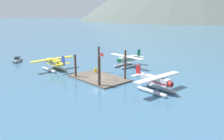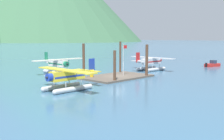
# 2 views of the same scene
# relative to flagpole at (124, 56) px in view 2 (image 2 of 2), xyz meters

# --- Properties ---
(ground_plane) EXTENTS (1200.00, 1200.00, 0.00)m
(ground_plane) POSITION_rel_flagpole_xyz_m (-1.22, 0.47, -3.64)
(ground_plane) COLOR #38607F
(dock_platform) EXTENTS (11.62, 7.12, 0.30)m
(dock_platform) POSITION_rel_flagpole_xyz_m (-1.22, 0.47, -3.49)
(dock_platform) COLOR brown
(dock_platform) RESTS_ON ground
(piling_near_left) EXTENTS (0.41, 0.41, 4.80)m
(piling_near_left) POSITION_rel_flagpole_xyz_m (-4.91, -2.55, -1.24)
(piling_near_left) COLOR #4C3323
(piling_near_left) RESTS_ON ground
(piling_near_right) EXTENTS (0.48, 0.48, 5.54)m
(piling_near_right) POSITION_rel_flagpole_xyz_m (2.77, -2.73, -0.87)
(piling_near_right) COLOR #4C3323
(piling_near_right) RESTS_ON ground
(piling_far_left) EXTENTS (0.42, 0.42, 5.74)m
(piling_far_left) POSITION_rel_flagpole_xyz_m (-5.47, 3.99, -0.77)
(piling_far_left) COLOR #4C3323
(piling_far_left) RESTS_ON ground
(piling_far_right) EXTENTS (0.37, 0.37, 5.99)m
(piling_far_right) POSITION_rel_flagpole_xyz_m (3.00, 3.58, -0.65)
(piling_far_right) COLOR #4C3323
(piling_far_right) RESTS_ON ground
(flagpole) EXTENTS (0.95, 0.10, 5.30)m
(flagpole) POSITION_rel_flagpole_xyz_m (0.00, 0.00, 0.00)
(flagpole) COLOR silver
(flagpole) RESTS_ON dock_platform
(fuel_drum) EXTENTS (0.62, 0.62, 0.88)m
(fuel_drum) POSITION_rel_flagpole_xyz_m (-4.97, 2.61, -2.90)
(fuel_drum) COLOR gold
(fuel_drum) RESTS_ON dock_platform
(seaplane_silver_stbd_fwd) EXTENTS (7.98, 10.44, 3.84)m
(seaplane_silver_stbd_fwd) POSITION_rel_flagpole_xyz_m (11.26, 2.54, -2.06)
(seaplane_silver_stbd_fwd) COLOR #B7BABF
(seaplane_silver_stbd_fwd) RESTS_ON ground
(seaplane_cream_bow_left) EXTENTS (10.43, 7.98, 3.84)m
(seaplane_cream_bow_left) POSITION_rel_flagpole_xyz_m (-4.82, 12.29, -2.06)
(seaplane_cream_bow_left) COLOR #B7BABF
(seaplane_cream_bow_left) RESTS_ON ground
(seaplane_yellow_port_aft) EXTENTS (7.98, 10.41, 3.84)m
(seaplane_yellow_port_aft) POSITION_rel_flagpole_xyz_m (-13.69, -2.61, -2.06)
(seaplane_yellow_port_aft) COLOR #B7BABF
(seaplane_yellow_port_aft) RESTS_ON ground
(boat_red_open_se) EXTENTS (4.84, 2.28, 1.50)m
(boat_red_open_se) POSITION_rel_flagpole_xyz_m (27.45, -3.23, -3.15)
(boat_red_open_se) COLOR #B2231E
(boat_red_open_se) RESTS_ON ground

